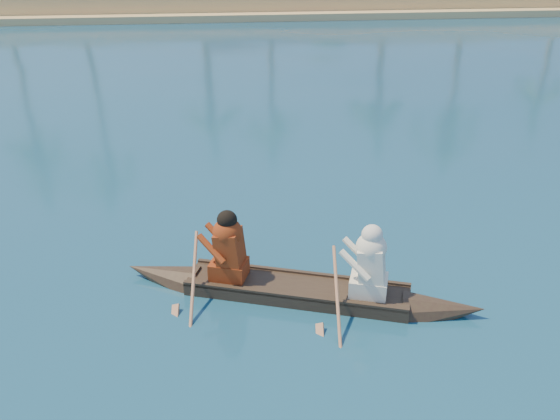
{
  "coord_description": "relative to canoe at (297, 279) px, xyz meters",
  "views": [
    {
      "loc": [
        -9.08,
        -11.65,
        5.37
      ],
      "look_at": [
        -8.12,
        -2.3,
        0.82
      ],
      "focal_mm": 40.0,
      "sensor_mm": 36.0,
      "label": 1
    }
  ],
  "objects": [
    {
      "name": "canoe",
      "position": [
        0.0,
        0.0,
        0.0
      ],
      "size": [
        5.51,
        2.46,
        1.53
      ],
      "rotation": [
        0.0,
        0.0,
        -0.32
      ],
      "color": "#352B1D",
      "rests_on": "ground"
    }
  ]
}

